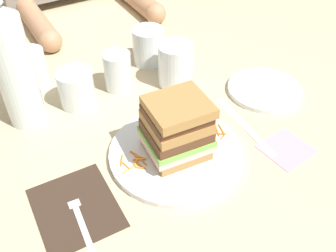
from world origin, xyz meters
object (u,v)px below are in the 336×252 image
(side_plate, at_px, (264,89))
(napkin_pink, at_px, (286,149))
(napkin_dark, at_px, (76,207))
(empty_tumbler_1, at_px, (76,88))
(knife, at_px, (246,128))
(empty_tumbler_3, at_px, (118,71))
(sandwich, at_px, (177,128))
(fork, at_px, (79,216))
(empty_tumbler_0, at_px, (148,46))
(main_plate, at_px, (176,153))
(juice_glass, at_px, (175,67))
(water_bottle, at_px, (13,66))
(empty_tumbler_2, at_px, (33,69))

(side_plate, height_order, napkin_pink, side_plate)
(napkin_dark, bearing_deg, empty_tumbler_1, 68.02)
(knife, height_order, empty_tumbler_1, empty_tumbler_1)
(empty_tumbler_3, distance_m, napkin_pink, 0.41)
(sandwich, bearing_deg, napkin_dark, -174.93)
(fork, xyz_separation_m, empty_tumbler_0, (0.33, 0.36, 0.04))
(empty_tumbler_3, bearing_deg, fork, -125.54)
(main_plate, bearing_deg, juice_glass, 58.95)
(knife, relative_size, side_plate, 1.17)
(side_plate, bearing_deg, juice_glass, 140.09)
(napkin_dark, bearing_deg, napkin_pink, -10.92)
(sandwich, relative_size, knife, 0.62)
(main_plate, distance_m, napkin_dark, 0.21)
(empty_tumbler_1, distance_m, napkin_pink, 0.46)
(fork, relative_size, juice_glass, 1.63)
(water_bottle, height_order, napkin_pink, water_bottle)
(sandwich, xyz_separation_m, side_plate, (0.29, 0.07, -0.07))
(water_bottle, xyz_separation_m, empty_tumbler_3, (0.22, 0.01, -0.09))
(sandwich, distance_m, empty_tumbler_2, 0.40)
(sandwich, bearing_deg, fork, -169.12)
(empty_tumbler_1, height_order, side_plate, empty_tumbler_1)
(empty_tumbler_0, relative_size, napkin_pink, 1.03)
(sandwich, height_order, juice_glass, sandwich)
(juice_glass, height_order, side_plate, juice_glass)
(napkin_dark, bearing_deg, main_plate, 5.19)
(knife, height_order, juice_glass, juice_glass)
(fork, relative_size, empty_tumbler_1, 1.99)
(water_bottle, xyz_separation_m, empty_tumbler_1, (0.11, -0.00, -0.09))
(empty_tumbler_0, bearing_deg, main_plate, -109.61)
(fork, bearing_deg, main_plate, 11.00)
(napkin_dark, xyz_separation_m, fork, (-0.00, -0.02, 0.00))
(juice_glass, bearing_deg, empty_tumbler_3, 157.42)
(napkin_dark, xyz_separation_m, empty_tumbler_1, (0.11, 0.27, 0.04))
(juice_glass, height_order, napkin_pink, juice_glass)
(empty_tumbler_3, bearing_deg, napkin_pink, -61.16)
(fork, distance_m, water_bottle, 0.32)
(knife, bearing_deg, napkin_pink, -72.77)
(main_plate, relative_size, napkin_dark, 1.64)
(sandwich, xyz_separation_m, knife, (0.17, -0.01, -0.07))
(main_plate, xyz_separation_m, napkin_dark, (-0.21, -0.02, -0.00))
(napkin_dark, distance_m, empty_tumbler_1, 0.29)
(empty_tumbler_3, bearing_deg, side_plate, -33.19)
(napkin_pink, bearing_deg, empty_tumbler_3, 118.84)
(empty_tumbler_2, relative_size, empty_tumbler_3, 1.05)
(napkin_dark, xyz_separation_m, side_plate, (0.50, 0.09, 0.00))
(empty_tumbler_0, bearing_deg, side_plate, -55.38)
(main_plate, xyz_separation_m, juice_glass, (0.12, 0.21, 0.04))
(main_plate, bearing_deg, fork, -169.00)
(empty_tumbler_0, bearing_deg, empty_tumbler_3, -151.30)
(knife, xyz_separation_m, empty_tumbler_3, (-0.17, 0.27, 0.04))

